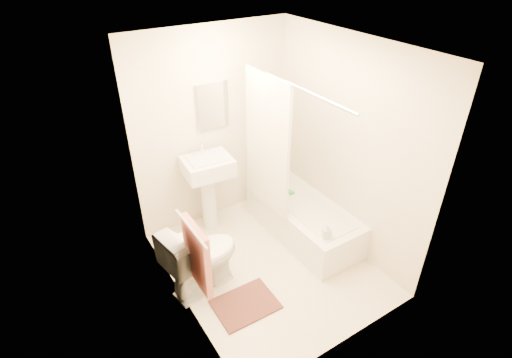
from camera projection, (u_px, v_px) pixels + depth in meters
floor at (268, 264)px, 4.51m from camera, size 2.40×2.40×0.00m
ceiling at (272, 47)px, 3.24m from camera, size 2.40×2.40×0.00m
wall_back at (213, 129)px, 4.74m from camera, size 2.00×0.02×2.40m
wall_left at (173, 205)px, 3.42m from camera, size 0.02×2.40×2.40m
wall_right at (346, 148)px, 4.33m from camera, size 0.02×2.40×2.40m
mirror at (212, 106)px, 4.56m from camera, size 0.40×0.03×0.55m
curtain_rod at (292, 85)px, 3.66m from camera, size 0.03×1.70×0.03m
shower_curtain at (267, 144)px, 4.36m from camera, size 0.04×0.80×1.55m
towel_bar at (191, 228)px, 3.31m from camera, size 0.02×0.60×0.02m
towel at (197, 256)px, 3.50m from camera, size 0.06×0.45×0.66m
toilet_paper at (181, 239)px, 3.80m from camera, size 0.11×0.12×0.12m
toilet at (201, 257)px, 4.03m from camera, size 0.87×0.58×0.79m
sink at (209, 191)px, 4.80m from camera, size 0.59×0.49×1.08m
bathtub at (303, 219)px, 4.86m from camera, size 0.67×1.53×0.43m
bath_mat at (245, 304)px, 4.01m from camera, size 0.62×0.47×0.02m
soap_bottle at (327, 231)px, 4.18m from camera, size 0.11×0.11×0.19m
scrub_brush at (287, 191)px, 4.97m from camera, size 0.10×0.20×0.04m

